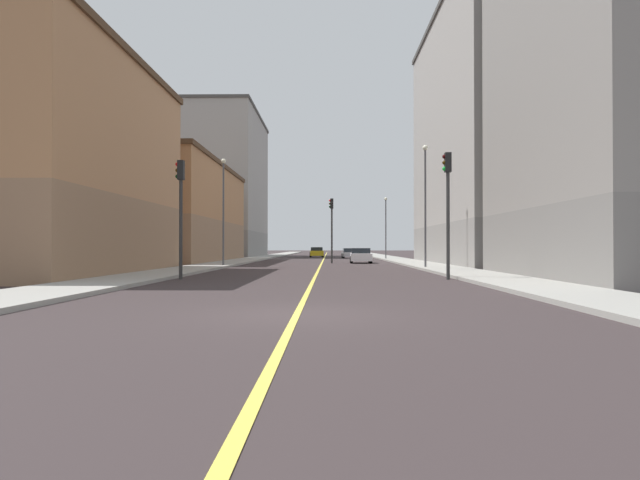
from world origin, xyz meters
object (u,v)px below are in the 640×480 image
object	(u,v)px
traffic_light_median_far	(332,221)
car_white	(361,256)
car_silver	(350,253)
street_lamp_left_near	(425,194)
street_lamp_right_near	(223,201)
car_yellow	(317,252)
building_right_distant	(224,186)
building_right_midblock	(170,213)
building_left_mid	(499,138)
street_lamp_left_far	(386,221)
building_right_corner	(38,164)
traffic_light_right_near	(180,202)
traffic_light_left_near	(448,197)

from	to	relation	value
traffic_light_median_far	car_white	distance (m)	4.17
car_white	car_silver	bearing A→B (deg)	90.72
street_lamp_left_near	street_lamp_right_near	world-z (taller)	street_lamp_left_near
car_yellow	building_right_distant	bearing A→B (deg)	162.94
building_right_distant	street_lamp_right_near	bearing A→B (deg)	-79.20
building_right_midblock	street_lamp_right_near	world-z (taller)	building_right_midblock
street_lamp_left_near	building_right_distant	bearing A→B (deg)	116.08
street_lamp_left_near	car_white	bearing A→B (deg)	104.96
building_left_mid	street_lamp_left_near	xyz separation A→B (m)	(-8.00, -10.17, -5.78)
traffic_light_median_far	street_lamp_left_near	world-z (taller)	street_lamp_left_near
building_left_mid	car_silver	size ratio (longest dim) A/B	5.64
building_right_distant	street_lamp_left_far	distance (m)	29.96
building_right_corner	traffic_light_median_far	xyz separation A→B (m)	(16.05, 20.32, -2.19)
building_right_distant	car_silver	world-z (taller)	building_right_distant
traffic_light_median_far	car_white	xyz separation A→B (m)	(2.67, 0.69, -3.13)
building_right_distant	street_lamp_left_near	xyz separation A→B (m)	(22.30, -45.57, -5.55)
building_right_distant	building_right_corner	bearing A→B (deg)	-90.00
building_right_midblock	car_white	world-z (taller)	building_right_midblock
traffic_light_right_near	street_lamp_left_far	size ratio (longest dim) A/B	0.78
street_lamp_left_near	car_white	world-z (taller)	street_lamp_left_near
traffic_light_left_near	car_yellow	size ratio (longest dim) A/B	1.46
car_white	street_lamp_left_far	bearing A→B (deg)	74.68
traffic_light_median_far	street_lamp_left_far	xyz separation A→B (m)	(6.25, 13.80, 0.62)
building_left_mid	traffic_light_left_near	size ratio (longest dim) A/B	4.39
building_right_midblock	traffic_light_left_near	world-z (taller)	building_right_midblock
building_right_distant	traffic_light_left_near	bearing A→B (deg)	-69.69
building_right_corner	car_yellow	xyz separation A→B (m)	(14.02, 48.84, -5.30)
building_right_corner	street_lamp_left_far	size ratio (longest dim) A/B	2.64
car_yellow	building_right_corner	bearing A→B (deg)	-106.02
building_left_mid	street_lamp_right_near	world-z (taller)	building_left_mid
street_lamp_left_near	street_lamp_left_far	distance (m)	26.55
building_right_distant	car_yellow	bearing A→B (deg)	-17.06
street_lamp_left_far	car_silver	xyz separation A→B (m)	(-3.86, 8.39, -3.77)
traffic_light_right_near	building_right_distant	bearing A→B (deg)	98.87
building_right_distant	building_right_midblock	bearing A→B (deg)	-90.00
traffic_light_median_far	traffic_light_right_near	bearing A→B (deg)	-105.98
traffic_light_right_near	street_lamp_left_near	world-z (taller)	street_lamp_left_near
building_left_mid	traffic_light_median_far	bearing A→B (deg)	169.75
traffic_light_median_far	street_lamp_right_near	size ratio (longest dim) A/B	0.74
building_right_distant	traffic_light_left_near	xyz separation A→B (m)	(21.29, -57.51, -6.80)
traffic_light_right_near	car_white	world-z (taller)	traffic_light_right_near
building_left_mid	car_yellow	bearing A→B (deg)	117.63
street_lamp_left_near	car_white	xyz separation A→B (m)	(-3.59, 13.44, -4.37)
building_left_mid	car_silver	xyz separation A→B (m)	(-11.86, 24.76, -10.17)
street_lamp_left_far	building_right_distant	bearing A→B (deg)	139.54
street_lamp_right_near	car_silver	size ratio (longest dim) A/B	1.74
traffic_light_left_near	traffic_light_right_near	bearing A→B (deg)	180.00
traffic_light_left_near	street_lamp_left_near	distance (m)	12.06
traffic_light_left_near	traffic_light_right_near	xyz separation A→B (m)	(-12.31, 0.00, -0.19)
street_lamp_right_near	car_white	size ratio (longest dim) A/B	1.89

